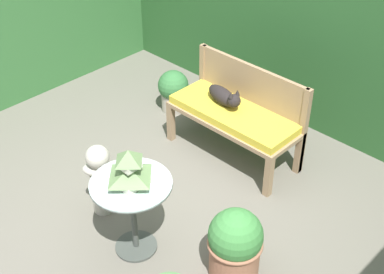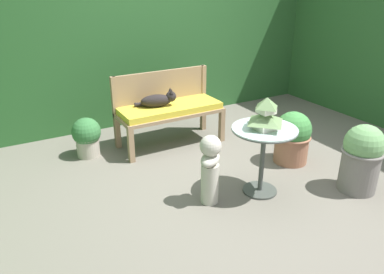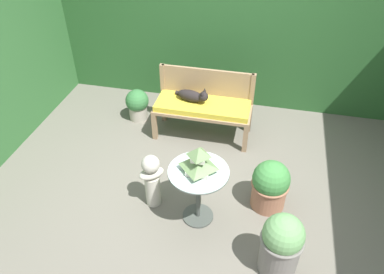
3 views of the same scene
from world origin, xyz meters
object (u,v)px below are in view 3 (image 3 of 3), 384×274
object	(u,v)px
cat	(193,96)
garden_bust	(152,178)
potted_plant_path_edge	(137,104)
patio_table	(198,182)
potted_plant_table_far	(270,185)
pagoda_birdhouse	(199,161)
garden_bench	(203,108)
potted_plant_bench_right	(281,244)

from	to	relation	value
cat	garden_bust	distance (m)	1.37
garden_bust	potted_plant_path_edge	world-z (taller)	garden_bust
patio_table	potted_plant_path_edge	bearing A→B (deg)	127.37
cat	potted_plant_table_far	bearing A→B (deg)	-32.96
pagoda_birdhouse	cat	bearing A→B (deg)	104.83
cat	potted_plant_table_far	distance (m)	1.56
potted_plant_table_far	patio_table	bearing A→B (deg)	-154.23
potted_plant_table_far	potted_plant_path_edge	distance (m)	2.28
pagoda_birdhouse	potted_plant_table_far	size ratio (longest dim) A/B	0.50
garden_bench	garden_bust	distance (m)	1.35
patio_table	potted_plant_path_edge	xyz separation A→B (m)	(-1.21, 1.58, -0.27)
potted_plant_bench_right	garden_bust	bearing A→B (deg)	159.02
patio_table	potted_plant_table_far	distance (m)	0.80
potted_plant_path_edge	potted_plant_bench_right	bearing A→B (deg)	-44.56
garden_bust	potted_plant_table_far	distance (m)	1.23
potted_plant_bench_right	potted_plant_path_edge	xyz separation A→B (m)	(-2.04, 2.01, -0.10)
patio_table	potted_plant_table_far	size ratio (longest dim) A/B	1.13
garden_bench	cat	xyz separation A→B (m)	(-0.14, 0.02, 0.16)
patio_table	pagoda_birdhouse	size ratio (longest dim) A/B	2.27
pagoda_birdhouse	garden_bust	xyz separation A→B (m)	(-0.51, 0.09, -0.41)
garden_bench	cat	distance (m)	0.21
garden_bust	potted_plant_bench_right	distance (m)	1.44
patio_table	potted_plant_table_far	bearing A→B (deg)	25.77
pagoda_birdhouse	patio_table	bearing A→B (deg)	180.00
potted_plant_table_far	potted_plant_bench_right	xyz separation A→B (m)	(0.14, -0.76, 0.05)
garden_bench	patio_table	xyz separation A→B (m)	(0.24, -1.41, 0.09)
patio_table	pagoda_birdhouse	bearing A→B (deg)	0.00
cat	potted_plant_table_far	world-z (taller)	cat
pagoda_birdhouse	potted_plant_bench_right	size ratio (longest dim) A/B	0.43
garden_bench	potted_plant_table_far	distance (m)	1.43
cat	garden_bench	bearing A→B (deg)	3.91
cat	pagoda_birdhouse	world-z (taller)	pagoda_birdhouse
garden_bench	potted_plant_bench_right	world-z (taller)	potted_plant_bench_right
potted_plant_bench_right	potted_plant_path_edge	size ratio (longest dim) A/B	1.46
garden_bench	pagoda_birdhouse	distance (m)	1.47
potted_plant_bench_right	garden_bench	bearing A→B (deg)	120.35
garden_bust	potted_plant_table_far	xyz separation A→B (m)	(1.21, 0.25, -0.07)
cat	potted_plant_path_edge	world-z (taller)	cat
potted_plant_path_edge	cat	bearing A→B (deg)	-10.47
garden_bench	potted_plant_bench_right	size ratio (longest dim) A/B	1.89
garden_bust	potted_plant_path_edge	xyz separation A→B (m)	(-0.70, 1.49, -0.12)
pagoda_birdhouse	garden_bust	distance (m)	0.66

